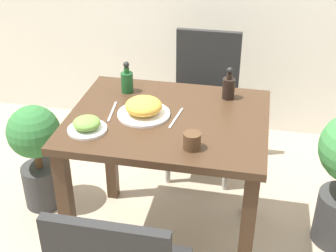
{
  "coord_description": "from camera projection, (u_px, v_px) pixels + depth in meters",
  "views": [
    {
      "loc": [
        0.37,
        -1.82,
        1.81
      ],
      "look_at": [
        0.0,
        0.0,
        0.72
      ],
      "focal_mm": 50.0,
      "sensor_mm": 36.0,
      "label": 1
    }
  ],
  "objects": [
    {
      "name": "condiment_bottle",
      "position": [
        127.0,
        81.0,
        2.32
      ],
      "size": [
        0.06,
        0.06,
        0.16
      ],
      "color": "#194C23",
      "rests_on": "dining_table"
    },
    {
      "name": "spoon_utensil",
      "position": [
        176.0,
        118.0,
        2.12
      ],
      "size": [
        0.03,
        0.19,
        0.0
      ],
      "rotation": [
        0.0,
        0.0,
        1.44
      ],
      "color": "silver",
      "rests_on": "dining_table"
    },
    {
      "name": "sauce_bottle",
      "position": [
        229.0,
        87.0,
        2.26
      ],
      "size": [
        0.06,
        0.06,
        0.16
      ],
      "color": "black",
      "rests_on": "dining_table"
    },
    {
      "name": "fork_utensil",
      "position": [
        112.0,
        111.0,
        2.17
      ],
      "size": [
        0.03,
        0.19,
        0.0
      ],
      "rotation": [
        0.0,
        0.0,
        1.68
      ],
      "color": "silver",
      "rests_on": "dining_table"
    },
    {
      "name": "drink_cup",
      "position": [
        192.0,
        141.0,
        1.89
      ],
      "size": [
        0.07,
        0.07,
        0.07
      ],
      "color": "#4C331E",
      "rests_on": "dining_table"
    },
    {
      "name": "dining_table",
      "position": [
        168.0,
        142.0,
        2.2
      ],
      "size": [
        0.91,
        0.73,
        0.77
      ],
      "color": "#3D2819",
      "rests_on": "ground_plane"
    },
    {
      "name": "ground_plane",
      "position": [
        168.0,
        241.0,
        2.52
      ],
      "size": [
        16.0,
        16.0,
        0.0
      ],
      "primitive_type": "plane",
      "color": "tan"
    },
    {
      "name": "chair_far",
      "position": [
        204.0,
        96.0,
        2.91
      ],
      "size": [
        0.42,
        0.42,
        0.89
      ],
      "color": "black",
      "rests_on": "ground_plane"
    },
    {
      "name": "food_plate",
      "position": [
        144.0,
        108.0,
        2.12
      ],
      "size": [
        0.24,
        0.24,
        0.08
      ],
      "color": "white",
      "rests_on": "dining_table"
    },
    {
      "name": "potted_plant_left",
      "position": [
        37.0,
        150.0,
        2.61
      ],
      "size": [
        0.29,
        0.29,
        0.64
      ],
      "color": "#333333",
      "rests_on": "ground_plane"
    },
    {
      "name": "side_plate",
      "position": [
        87.0,
        125.0,
        2.01
      ],
      "size": [
        0.17,
        0.17,
        0.06
      ],
      "color": "white",
      "rests_on": "dining_table"
    }
  ]
}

